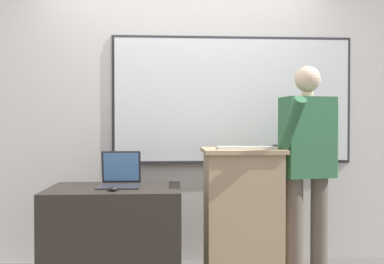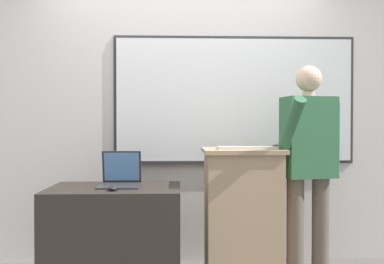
{
  "view_description": "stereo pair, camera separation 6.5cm",
  "coord_description": "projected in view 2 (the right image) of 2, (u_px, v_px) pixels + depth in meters",
  "views": [
    {
      "loc": [
        -0.1,
        -2.54,
        1.21
      ],
      "look_at": [
        0.06,
        0.4,
        1.16
      ],
      "focal_mm": 38.0,
      "sensor_mm": 36.0,
      "label": 1
    },
    {
      "loc": [
        -0.04,
        -2.54,
        1.21
      ],
      "look_at": [
        0.06,
        0.4,
        1.16
      ],
      "focal_mm": 38.0,
      "sensor_mm": 36.0,
      "label": 2
    }
  ],
  "objects": [
    {
      "name": "computer_mouse_by_laptop",
      "position": [
        113.0,
        188.0,
        2.74
      ],
      "size": [
        0.06,
        0.1,
        0.03
      ],
      "color": "black",
      "rests_on": "side_desk"
    },
    {
      "name": "lectern_podium",
      "position": [
        242.0,
        217.0,
        3.04
      ],
      "size": [
        0.59,
        0.49,
        1.04
      ],
      "color": "tan",
      "rests_on": "ground_plane"
    },
    {
      "name": "computer_mouse_by_keyboard",
      "position": [
        276.0,
        147.0,
        2.98
      ],
      "size": [
        0.06,
        0.1,
        0.03
      ],
      "color": "black",
      "rests_on": "lectern_podium"
    },
    {
      "name": "back_wall",
      "position": [
        185.0,
        100.0,
        3.66
      ],
      "size": [
        6.4,
        0.17,
        2.88
      ],
      "color": "silver",
      "rests_on": "ground_plane"
    },
    {
      "name": "side_desk",
      "position": [
        115.0,
        241.0,
        2.9
      ],
      "size": [
        0.93,
        0.59,
        0.77
      ],
      "color": "#28231E",
      "rests_on": "ground_plane"
    },
    {
      "name": "wireless_keyboard",
      "position": [
        247.0,
        148.0,
        2.97
      ],
      "size": [
        0.44,
        0.11,
        0.02
      ],
      "color": "beige",
      "rests_on": "lectern_podium"
    },
    {
      "name": "laptop",
      "position": [
        121.0,
        175.0,
        2.97
      ],
      "size": [
        0.29,
        0.29,
        0.25
      ],
      "color": "#28282D",
      "rests_on": "side_desk"
    },
    {
      "name": "person_presenter",
      "position": [
        309.0,
        160.0,
        3.08
      ],
      "size": [
        0.55,
        0.58,
        1.66
      ],
      "rotation": [
        0.0,
        0.0,
        0.18
      ],
      "color": "brown",
      "rests_on": "ground_plane"
    }
  ]
}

